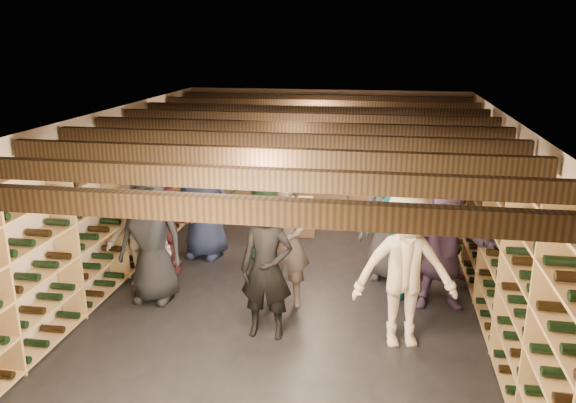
# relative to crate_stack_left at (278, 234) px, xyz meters

# --- Properties ---
(ground) EXTENTS (8.00, 8.00, 0.00)m
(ground) POSITION_rel_crate_stack_left_xyz_m (0.46, -1.30, -0.34)
(ground) COLOR black
(ground) RESTS_ON ground
(walls) EXTENTS (5.52, 8.02, 2.40)m
(walls) POSITION_rel_crate_stack_left_xyz_m (0.46, -1.30, 0.86)
(walls) COLOR #C4B198
(walls) RESTS_ON ground
(ceiling) EXTENTS (5.50, 8.00, 0.01)m
(ceiling) POSITION_rel_crate_stack_left_xyz_m (0.46, -1.30, 2.06)
(ceiling) COLOR beige
(ceiling) RESTS_ON walls
(ceiling_joists) EXTENTS (5.40, 7.12, 0.18)m
(ceiling_joists) POSITION_rel_crate_stack_left_xyz_m (0.46, -1.30, 1.92)
(ceiling_joists) COLOR black
(ceiling_joists) RESTS_ON ground
(wine_rack_left) EXTENTS (0.32, 7.50, 2.15)m
(wine_rack_left) POSITION_rel_crate_stack_left_xyz_m (-2.11, -1.30, 0.74)
(wine_rack_left) COLOR tan
(wine_rack_left) RESTS_ON ground
(wine_rack_right) EXTENTS (0.32, 7.50, 2.15)m
(wine_rack_right) POSITION_rel_crate_stack_left_xyz_m (3.03, -1.30, 0.74)
(wine_rack_right) COLOR tan
(wine_rack_right) RESTS_ON ground
(wine_rack_back) EXTENTS (4.70, 0.30, 2.15)m
(wine_rack_back) POSITION_rel_crate_stack_left_xyz_m (0.46, 2.53, 0.73)
(wine_rack_back) COLOR tan
(wine_rack_back) RESTS_ON ground
(crate_stack_left) EXTENTS (0.59, 0.50, 0.68)m
(crate_stack_left) POSITION_rel_crate_stack_left_xyz_m (0.00, 0.00, 0.00)
(crate_stack_left) COLOR tan
(crate_stack_left) RESTS_ON ground
(crate_stack_right) EXTENTS (0.55, 0.40, 0.68)m
(crate_stack_right) POSITION_rel_crate_stack_left_xyz_m (0.21, 0.95, 0.00)
(crate_stack_right) COLOR tan
(crate_stack_right) RESTS_ON ground
(crate_loose) EXTENTS (0.54, 0.40, 0.17)m
(crate_loose) POSITION_rel_crate_stack_left_xyz_m (1.85, 1.17, -0.25)
(crate_loose) COLOR tan
(crate_loose) RESTS_ON ground
(person_0) EXTENTS (0.88, 0.59, 1.75)m
(person_0) POSITION_rel_crate_stack_left_xyz_m (-1.33, -1.88, 0.54)
(person_0) COLOR black
(person_0) RESTS_ON ground
(person_1) EXTENTS (0.61, 0.40, 1.67)m
(person_1) POSITION_rel_crate_stack_left_xyz_m (0.35, -2.54, 0.50)
(person_1) COLOR black
(person_1) RESTS_ON ground
(person_3) EXTENTS (1.29, 0.90, 1.83)m
(person_3) POSITION_rel_crate_stack_left_xyz_m (1.91, -2.48, 0.58)
(person_3) COLOR beige
(person_3) RESTS_ON ground
(person_4) EXTENTS (1.18, 0.86, 1.86)m
(person_4) POSITION_rel_crate_stack_left_xyz_m (1.94, -1.14, 0.59)
(person_4) COLOR #157886
(person_4) RESTS_ON ground
(person_5) EXTENTS (1.76, 1.17, 1.82)m
(person_5) POSITION_rel_crate_stack_left_xyz_m (-1.60, -0.93, 0.57)
(person_5) COLOR brown
(person_5) RESTS_ON ground
(person_6) EXTENTS (1.02, 0.74, 1.91)m
(person_6) POSITION_rel_crate_stack_left_xyz_m (-1.14, -0.27, 0.62)
(person_6) COLOR #1E2747
(person_6) RESTS_ON ground
(person_7) EXTENTS (0.70, 0.52, 1.76)m
(person_7) POSITION_rel_crate_stack_left_xyz_m (0.43, -1.72, 0.54)
(person_7) COLOR gray
(person_7) RESTS_ON ground
(person_8) EXTENTS (0.99, 0.84, 1.79)m
(person_8) POSITION_rel_crate_stack_left_xyz_m (2.64, -0.56, 0.55)
(person_8) COLOR #47191C
(person_8) RESTS_ON ground
(person_9) EXTENTS (0.99, 0.59, 1.50)m
(person_9) POSITION_rel_crate_stack_left_xyz_m (-1.69, -1.47, 0.41)
(person_9) COLOR #AFA8A2
(person_9) RESTS_ON ground
(person_10) EXTENTS (1.13, 0.53, 1.88)m
(person_10) POSITION_rel_crate_stack_left_xyz_m (-0.20, -0.11, 0.60)
(person_10) COLOR #285136
(person_10) RESTS_ON ground
(person_11) EXTENTS (1.55, 0.62, 1.64)m
(person_11) POSITION_rel_crate_stack_left_xyz_m (2.41, -1.41, 0.48)
(person_11) COLOR slate
(person_11) RESTS_ON ground
(person_12) EXTENTS (0.91, 0.63, 1.77)m
(person_12) POSITION_rel_crate_stack_left_xyz_m (1.76, -0.62, 0.55)
(person_12) COLOR #2D2E32
(person_12) RESTS_ON ground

